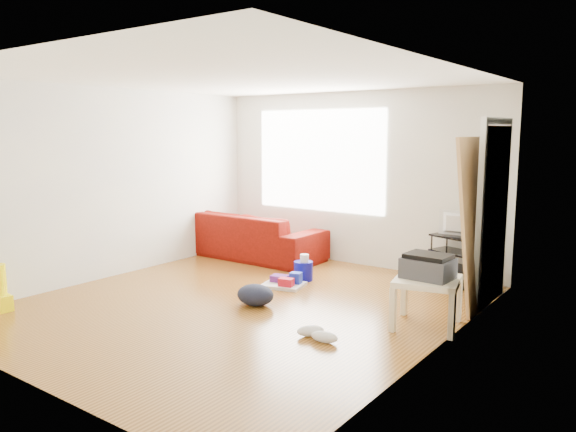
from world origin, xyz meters
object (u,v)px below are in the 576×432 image
Objects in this scene: bucket at (303,280)px; backpack at (255,305)px; sofa at (250,256)px; cleaning_tray at (285,282)px; side_table at (427,286)px; tv_stand at (457,260)px.

backpack is (0.18, -1.20, 0.00)m from bucket.
sofa is 1.82m from cleaning_tray.
bucket is at bearing 155.38° from sofa.
bucket is at bearing 159.66° from side_table.
backpack is at bearing -106.45° from tv_stand.
bucket is at bearing -132.05° from tv_stand.
side_table is 2.07m from cleaning_tray.
tv_stand reaches higher than sofa.
sofa reaches higher than backpack.
sofa is at bearing 144.11° from cleaning_tray.
sofa is 3.34× the size of tv_stand.
side_table is (3.48, -1.42, 0.42)m from sofa.
tv_stand is 2.66m from backpack.
cleaning_tray is (-0.01, -0.38, 0.05)m from bucket.
backpack is (0.19, -0.82, -0.05)m from cleaning_tray.
tv_stand is at bearing 29.23° from bucket.
side_table is at bearing -10.03° from cleaning_tray.
cleaning_tray reaches higher than backpack.
cleaning_tray is (-1.71, -1.33, -0.27)m from tv_stand.
backpack is at bearing 131.41° from sofa.
tv_stand is 1.25× the size of cleaning_tray.
bucket is 0.39m from cleaning_tray.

